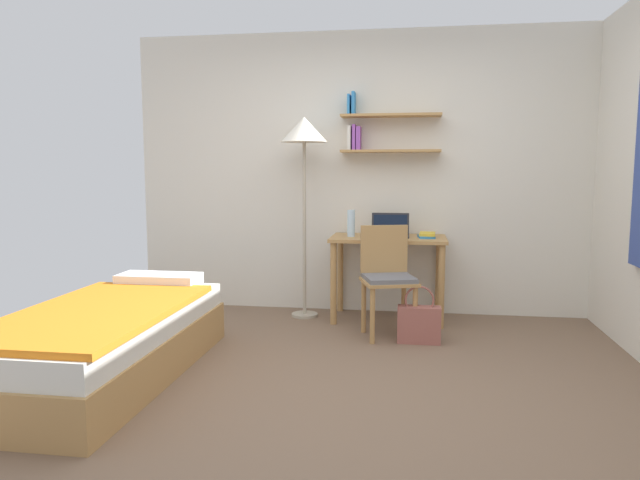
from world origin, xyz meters
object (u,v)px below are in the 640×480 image
object	(u,v)px
desk_chair	(387,275)
water_bottle	(351,223)
book_stack	(427,235)
laptop	(390,231)
bed	(109,341)
handbag	(419,323)
desk	(388,253)
standing_lamp	(304,140)

from	to	relation	value
desk_chair	water_bottle	bearing A→B (deg)	125.02
book_stack	laptop	bearing A→B (deg)	171.91
laptop	bed	bearing A→B (deg)	-133.89
bed	handbag	distance (m)	2.26
desk	laptop	xyz separation A→B (m)	(0.01, 0.03, 0.19)
desk	water_bottle	bearing A→B (deg)	-175.59
desk	water_bottle	distance (m)	0.42
standing_lamp	water_bottle	xyz separation A→B (m)	(0.43, -0.02, -0.74)
bed	laptop	size ratio (longest dim) A/B	6.00
desk_chair	laptop	xyz separation A→B (m)	(-0.00, 0.54, 0.30)
book_stack	handbag	bearing A→B (deg)	-95.40
standing_lamp	laptop	size ratio (longest dim) A/B	5.33
bed	standing_lamp	xyz separation A→B (m)	(0.96, 1.76, 1.36)
desk	standing_lamp	bearing A→B (deg)	-179.51
desk_chair	laptop	size ratio (longest dim) A/B	2.62
bed	water_bottle	size ratio (longest dim) A/B	8.55
bed	desk_chair	bearing A→B (deg)	35.91
desk_chair	water_bottle	size ratio (longest dim) A/B	3.74
water_bottle	bed	bearing A→B (deg)	-128.44
water_bottle	handbag	bearing A→B (deg)	-48.12
water_bottle	handbag	distance (m)	1.14
laptop	handbag	bearing A→B (deg)	-70.33
laptop	handbag	size ratio (longest dim) A/B	0.75
water_bottle	handbag	world-z (taller)	water_bottle
laptop	water_bottle	distance (m)	0.35
standing_lamp	laptop	distance (m)	1.11
laptop	water_bottle	size ratio (longest dim) A/B	1.43
desk_chair	water_bottle	world-z (taller)	water_bottle
standing_lamp	book_stack	world-z (taller)	standing_lamp
desk_chair	handbag	size ratio (longest dim) A/B	1.97
laptop	book_stack	bearing A→B (deg)	-8.09
desk_chair	book_stack	xyz separation A→B (m)	(0.32, 0.50, 0.27)
bed	book_stack	world-z (taller)	book_stack
handbag	desk_chair	bearing A→B (deg)	145.21
desk	handbag	xyz separation A→B (m)	(0.27, -0.69, -0.45)
bed	desk_chair	world-z (taller)	desk_chair
desk	desk_chair	bearing A→B (deg)	-88.33
bed	book_stack	distance (m)	2.75
desk	water_bottle	size ratio (longest dim) A/B	4.27
bed	desk_chair	size ratio (longest dim) A/B	2.29
water_bottle	standing_lamp	bearing A→B (deg)	177.45
laptop	water_bottle	xyz separation A→B (m)	(-0.34, -0.05, 0.07)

